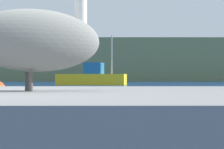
# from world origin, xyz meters

# --- Properties ---
(hillside_backdrop) EXTENTS (140.00, 17.65, 7.72)m
(hillside_backdrop) POSITION_xyz_m (0.00, 73.57, 3.86)
(hillside_backdrop) COLOR #6B7A51
(hillside_backdrop) RESTS_ON ground
(pier_dock) EXTENTS (3.91, 2.66, 0.72)m
(pier_dock) POSITION_xyz_m (0.77, -0.02, 0.36)
(pier_dock) COLOR gray
(pier_dock) RESTS_ON ground
(pelican) EXTENTS (1.19, 0.70, 0.85)m
(pelican) POSITION_xyz_m (0.79, -0.01, 1.08)
(pelican) COLOR gray
(pelican) RESTS_ON pier_dock
(fishing_boat_yellow) EXTENTS (7.31, 3.41, 5.04)m
(fishing_boat_yellow) POSITION_xyz_m (-0.57, 37.07, 0.77)
(fishing_boat_yellow) COLOR yellow
(fishing_boat_yellow) RESTS_ON ground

